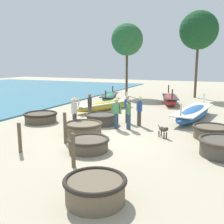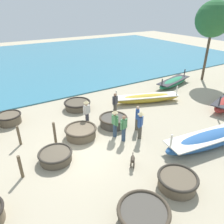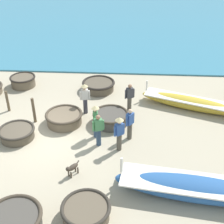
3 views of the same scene
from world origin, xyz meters
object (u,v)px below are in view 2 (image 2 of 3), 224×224
(coracle_front_right, at_px, (113,121))
(dog, at_px, (133,160))
(fisherman_with_hat, at_px, (124,128))
(mooring_post_shoreline, at_px, (19,135))
(coracle_nearest, at_px, (177,181))
(long_boat_ochre_hull, at_px, (147,98))
(coracle_far_left, at_px, (143,215))
(tree_leftmost, at_px, (213,19))
(fisherman_by_coracle, at_px, (115,122))
(coracle_upturned, at_px, (56,156))
(long_boat_green_hull, at_px, (173,82))
(fisherman_crouching, at_px, (115,103))
(mooring_post_inland, at_px, (21,167))
(fisherman_standing_right, at_px, (137,117))
(fisherman_hauling, at_px, (140,124))
(coracle_far_right, at_px, (77,105))
(mooring_post_mid_beach, at_px, (55,133))
(coracle_weathered, at_px, (81,132))
(coracle_tilted, at_px, (9,118))
(long_boat_blue_hull, at_px, (211,139))
(fisherman_standing_left, at_px, (87,111))

(coracle_front_right, xyz_separation_m, dog, (3.76, -1.27, 0.04))
(fisherman_with_hat, distance_m, mooring_post_shoreline, 5.66)
(coracle_nearest, distance_m, long_boat_ochre_hull, 8.76)
(coracle_far_left, bearing_deg, tree_leftmost, 121.92)
(coracle_nearest, xyz_separation_m, fisherman_by_coracle, (-4.64, -0.15, 0.64))
(fisherman_by_coracle, height_order, mooring_post_shoreline, fisherman_by_coracle)
(coracle_far_left, xyz_separation_m, tree_leftmost, (-9.49, 15.23, 5.27))
(coracle_upturned, xyz_separation_m, long_boat_green_hull, (-4.86, 12.96, 0.05))
(fisherman_by_coracle, bearing_deg, fisherman_crouching, 147.47)
(dog, height_order, mooring_post_inland, mooring_post_inland)
(fisherman_crouching, xyz_separation_m, fisherman_standing_right, (2.40, 0.04, 0.00))
(fisherman_with_hat, relative_size, fisherman_hauling, 0.94)
(coracle_nearest, bearing_deg, fisherman_by_coracle, -178.17)
(coracle_far_right, distance_m, mooring_post_mid_beach, 4.56)
(coracle_weathered, bearing_deg, fisherman_by_coracle, 59.06)
(coracle_upturned, height_order, long_boat_green_hull, long_boat_green_hull)
(long_boat_ochre_hull, bearing_deg, coracle_tilted, -101.95)
(long_boat_blue_hull, bearing_deg, coracle_weathered, -128.20)
(long_boat_ochre_hull, bearing_deg, mooring_post_inland, -70.76)
(fisherman_standing_left, height_order, mooring_post_shoreline, fisherman_standing_left)
(coracle_front_right, distance_m, fisherman_by_coracle, 1.44)
(mooring_post_shoreline, bearing_deg, tree_leftmost, 97.23)
(coracle_upturned, bearing_deg, mooring_post_mid_beach, 161.42)
(coracle_tilted, height_order, mooring_post_mid_beach, mooring_post_mid_beach)
(fisherman_hauling, distance_m, mooring_post_shoreline, 6.61)
(mooring_post_mid_beach, bearing_deg, fisherman_standing_right, 76.86)
(coracle_far_left, relative_size, long_boat_green_hull, 0.40)
(long_boat_ochre_hull, bearing_deg, coracle_far_left, -40.37)
(coracle_weathered, xyz_separation_m, long_boat_ochre_hull, (-1.83, 6.40, 0.01))
(fisherman_by_coracle, xyz_separation_m, mooring_post_shoreline, (-2.01, -4.82, -0.38))
(long_boat_ochre_hull, distance_m, fisherman_hauling, 5.23)
(coracle_tilted, xyz_separation_m, mooring_post_inland, (5.52, -0.34, 0.23))
(long_boat_ochre_hull, xyz_separation_m, fisherman_hauling, (3.72, -3.62, 0.62))
(coracle_nearest, height_order, fisherman_crouching, fisherman_crouching)
(coracle_tilted, bearing_deg, coracle_nearest, 28.01)
(coracle_tilted, relative_size, dog, 2.66)
(coracle_front_right, distance_m, fisherman_standing_left, 1.76)
(fisherman_by_coracle, relative_size, fisherman_standing_right, 1.06)
(coracle_weathered, height_order, tree_leftmost, tree_leftmost)
(fisherman_crouching, bearing_deg, coracle_far_right, -140.77)
(coracle_tilted, height_order, dog, coracle_tilted)
(mooring_post_inland, distance_m, mooring_post_shoreline, 2.70)
(coracle_far_left, bearing_deg, fisherman_by_coracle, 157.91)
(long_boat_blue_hull, relative_size, dog, 10.46)
(coracle_weathered, distance_m, coracle_upturned, 2.35)
(fisherman_hauling, bearing_deg, coracle_nearest, -14.28)
(fisherman_hauling, height_order, mooring_post_mid_beach, fisherman_hauling)
(coracle_front_right, bearing_deg, mooring_post_mid_beach, -88.61)
(coracle_weathered, bearing_deg, long_boat_green_hull, 107.81)
(coracle_far_right, relative_size, tree_leftmost, 0.27)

